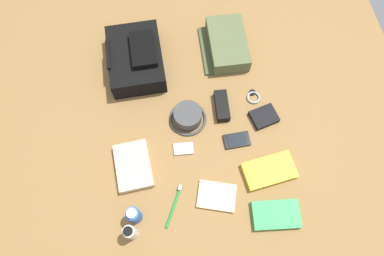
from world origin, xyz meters
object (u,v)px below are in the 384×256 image
at_px(deodorant_spray, 134,215).
at_px(notepad, 217,196).
at_px(bucket_hat, 188,116).
at_px(folded_towel, 133,166).
at_px(toothpaste_tube, 131,232).
at_px(travel_guidebook, 269,171).
at_px(wristwatch, 253,97).
at_px(paperback_novel, 276,215).
at_px(toiletry_pouch, 226,44).
at_px(cell_phone, 237,140).
at_px(backpack, 136,58).
at_px(sunglasses_case, 222,106).
at_px(media_player, 184,149).
at_px(toothbrush, 175,203).
at_px(wallet, 264,117).

relative_size(deodorant_spray, notepad, 0.79).
distance_m(bucket_hat, folded_towel, 0.31).
bearing_deg(notepad, toothpaste_tube, 122.14).
bearing_deg(bucket_hat, toothpaste_tube, 147.84).
relative_size(bucket_hat, notepad, 1.09).
xyz_separation_m(bucket_hat, notepad, (-0.35, -0.06, -0.02)).
xyz_separation_m(travel_guidebook, wristwatch, (0.35, -0.01, -0.01)).
xyz_separation_m(toothpaste_tube, paperback_novel, (-0.02, -0.56, -0.05)).
relative_size(toiletry_pouch, notepad, 1.90).
relative_size(cell_phone, folded_towel, 0.56).
distance_m(backpack, sunglasses_case, 0.45).
relative_size(toiletry_pouch, bucket_hat, 1.74).
relative_size(paperback_novel, notepad, 1.29).
height_order(wristwatch, sunglasses_case, sunglasses_case).
xyz_separation_m(travel_guidebook, sunglasses_case, (0.32, 0.14, 0.01)).
bearing_deg(deodorant_spray, media_player, -41.82).
xyz_separation_m(backpack, toiletry_pouch, (0.03, -0.43, -0.02)).
relative_size(toothpaste_tube, cell_phone, 1.09).
relative_size(toothpaste_tube, sunglasses_case, 0.88).
relative_size(toiletry_pouch, cell_phone, 2.53).
relative_size(toiletry_pouch, wristwatch, 4.01).
distance_m(toiletry_pouch, media_player, 0.55).
distance_m(deodorant_spray, travel_guidebook, 0.57).
bearing_deg(cell_phone, backpack, 40.98).
bearing_deg(deodorant_spray, bucket_hat, -34.26).
height_order(deodorant_spray, wristwatch, deodorant_spray).
height_order(toothpaste_tube, paperback_novel, toothpaste_tube).
height_order(toiletry_pouch, media_player, toiletry_pouch).
bearing_deg(paperback_novel, toothbrush, 74.74).
distance_m(deodorant_spray, wristwatch, 0.72).
bearing_deg(backpack, sunglasses_case, -128.66).
distance_m(travel_guidebook, notepad, 0.24).
distance_m(notepad, sunglasses_case, 0.40).
height_order(notepad, sunglasses_case, sunglasses_case).
height_order(media_player, wallet, wallet).
bearing_deg(folded_towel, wallet, -76.76).
distance_m(cell_phone, wristwatch, 0.22).
bearing_deg(wristwatch, folded_towel, 113.39).
bearing_deg(paperback_novel, sunglasses_case, 14.11).
distance_m(backpack, cell_phone, 0.59).
bearing_deg(media_player, paperback_novel, -135.66).
xyz_separation_m(bucket_hat, paperback_novel, (-0.46, -0.28, -0.02)).
bearing_deg(deodorant_spray, notepad, -84.48).
distance_m(toiletry_pouch, wristwatch, 0.29).
bearing_deg(folded_towel, sunglasses_case, -62.50).
relative_size(wristwatch, notepad, 0.47).
xyz_separation_m(wristwatch, sunglasses_case, (-0.03, 0.15, 0.01)).
xyz_separation_m(toiletry_pouch, wallet, (-0.38, -0.10, -0.02)).
xyz_separation_m(toothpaste_tube, media_player, (0.31, -0.24, -0.05)).
height_order(media_player, folded_towel, folded_towel).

